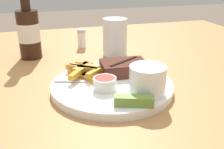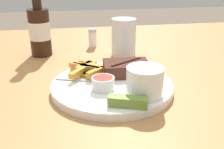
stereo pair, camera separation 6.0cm
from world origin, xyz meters
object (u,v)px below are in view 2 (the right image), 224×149
Objects in this scene: coleslaw_cup at (145,80)px; dipping_sauce_cup at (103,83)px; steak_portion at (126,68)px; pickle_spear at (128,102)px; dinner_plate at (112,86)px; beer_bottle at (40,29)px; knife_utensil at (110,76)px; drinking_glass at (124,37)px; fork_utensil at (81,80)px; salt_shaker at (92,38)px.

coleslaw_cup reaches higher than dipping_sauce_cup.
dipping_sauce_cup is at bearing -132.10° from steak_portion.
dipping_sauce_cup is 0.64× the size of pickle_spear.
dinner_plate is 3.56× the size of pickle_spear.
dinner_plate is at bearing -58.54° from beer_bottle.
drinking_glass is at bearing 10.23° from knife_utensil.
coleslaw_cup is 0.33× the size of beer_bottle.
fork_utensil is 0.34m from salt_shaker.
coleslaw_cup is 0.97× the size of pickle_spear.
coleslaw_cup is at bearing -57.41° from beer_bottle.
salt_shaker is (-0.09, 0.11, -0.03)m from drinking_glass.
steak_portion is 0.32m from salt_shaker.
steak_portion reaches higher than dinner_plate.
pickle_spear is 0.52× the size of knife_utensil.
beer_bottle reaches higher than fork_utensil.
steak_portion reaches higher than fork_utensil.
salt_shaker is (-0.05, 0.31, -0.00)m from steak_portion.
fork_utensil is at bearing -67.87° from beer_bottle.
coleslaw_cup is at bearing -53.22° from dinner_plate.
dinner_plate is at bearing 0.00° from fork_utensil.
pickle_spear is 0.37m from drinking_glass.
dipping_sauce_cup is 0.07m from fork_utensil.
steak_portion is 0.16m from pickle_spear.
knife_utensil reaches higher than fork_utensil.
dinner_plate is 5.59× the size of dipping_sauce_cup.
coleslaw_cup is at bearing -123.12° from knife_utensil.
pickle_spear is 0.60× the size of fork_utensil.
salt_shaker reaches higher than fork_utensil.
salt_shaker is (-0.02, 0.47, 0.00)m from pickle_spear.
pickle_spear is at bearing -145.92° from knife_utensil.
pickle_spear is 0.15m from knife_utensil.
fork_utensil is 0.56× the size of beer_bottle.
coleslaw_cup is 0.07m from pickle_spear.
coleslaw_cup is (0.06, -0.07, 0.04)m from dinner_plate.
drinking_glass is (0.04, 0.20, 0.03)m from steak_portion.
dipping_sauce_cup is at bearing -128.82° from dinner_plate.
fork_utensil is (-0.07, 0.02, 0.01)m from dinner_plate.
dipping_sauce_cup is 0.07m from knife_utensil.
beer_bottle is 2.00× the size of drinking_glass.
drinking_glass reaches higher than steak_portion.
beer_bottle is at bearing 65.69° from knife_utensil.
knife_utensil is 1.28× the size of drinking_glass.
steak_portion is at bearing 78.42° from pickle_spear.
dinner_plate is 0.10m from coleslaw_cup.
steak_portion is 1.78× the size of salt_shaker.
steak_portion reaches higher than knife_utensil.
dinner_plate is at bearing -152.06° from knife_utensil.
fork_utensil is at bearing -100.47° from salt_shaker.
coleslaw_cup is 0.32m from drinking_glass.
dinner_plate is 0.36m from salt_shaker.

